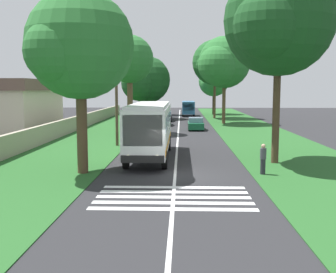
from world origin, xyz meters
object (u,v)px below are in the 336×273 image
(roadside_tree_left_1, at_px, (145,81))
(roadside_tree_right_0, at_px, (223,64))
(roadside_tree_left_0, at_px, (150,74))
(roadside_tree_right_1, at_px, (214,64))
(trailing_car_0, at_px, (196,124))
(trailing_car_2, at_px, (166,117))
(utility_pole, at_px, (116,91))
(trailing_car_1, at_px, (164,120))
(roadside_tree_left_2, at_px, (129,61))
(coach_bus, at_px, (150,127))
(roadside_tree_right_3, at_px, (276,24))
(roadside_building, at_px, (11,106))
(trailing_minibus_0, at_px, (188,107))
(roadside_tree_left_3, at_px, (78,48))
(roadside_tree_right_2, at_px, (213,82))
(pedestrian, at_px, (263,159))

(roadside_tree_left_1, xyz_separation_m, roadside_tree_right_0, (-8.80, -11.12, 2.14))
(roadside_tree_left_0, distance_m, roadside_tree_right_1, 13.81)
(trailing_car_0, bearing_deg, trailing_car_2, 17.73)
(utility_pole, bearing_deg, trailing_car_1, -8.84)
(roadside_tree_left_0, height_order, roadside_tree_left_2, roadside_tree_left_0)
(coach_bus, height_order, roadside_tree_right_0, roadside_tree_right_0)
(coach_bus, xyz_separation_m, roadside_tree_right_0, (27.55, -7.59, 5.86))
(coach_bus, height_order, roadside_tree_left_2, roadside_tree_left_2)
(trailing_car_1, distance_m, roadside_tree_right_3, 29.22)
(roadside_building, bearing_deg, roadside_tree_left_2, -89.78)
(coach_bus, bearing_deg, trailing_car_1, 0.38)
(trailing_minibus_0, relative_size, roadside_tree_left_2, 0.59)
(coach_bus, height_order, trailing_minibus_0, coach_bus)
(roadside_tree_right_0, relative_size, roadside_building, 0.89)
(trailing_car_1, xyz_separation_m, roadside_tree_right_0, (2.43, -7.76, 7.34))
(roadside_tree_left_3, distance_m, roadside_tree_right_3, 12.12)
(trailing_minibus_0, xyz_separation_m, roadside_tree_left_0, (2.91, 6.82, 5.72))
(trailing_car_1, bearing_deg, trailing_car_0, -145.45)
(coach_bus, bearing_deg, roadside_tree_left_1, 5.55)
(trailing_car_0, distance_m, roadside_tree_left_2, 10.76)
(roadside_tree_right_1, distance_m, roadside_building, 32.85)
(coach_bus, relative_size, roadside_tree_right_1, 0.90)
(roadside_tree_right_0, height_order, roadside_building, roadside_tree_right_0)
(roadside_tree_right_0, xyz_separation_m, roadside_tree_right_3, (-29.31, -0.37, 0.72))
(roadside_tree_right_0, xyz_separation_m, utility_pole, (-21.85, 10.78, -3.48))
(roadside_tree_right_2, distance_m, roadside_tree_right_3, 49.88)
(roadside_tree_left_2, height_order, roadside_building, roadside_tree_left_2)
(roadside_tree_right_0, bearing_deg, trailing_car_2, 61.47)
(roadside_tree_right_0, bearing_deg, roadside_tree_right_2, -0.89)
(roadside_tree_right_2, xyz_separation_m, roadside_building, (-32.73, 23.96, -3.03))
(trailing_car_1, distance_m, roadside_tree_left_1, 12.82)
(trailing_car_1, bearing_deg, roadside_building, 121.69)
(coach_bus, xyz_separation_m, roadside_tree_left_0, (46.29, 3.50, 5.12))
(roadside_tree_left_0, relative_size, utility_pole, 1.18)
(roadside_tree_left_0, bearing_deg, roadside_building, 157.94)
(roadside_tree_left_1, xyz_separation_m, utility_pole, (-30.65, -0.34, -1.34))
(roadside_tree_right_2, distance_m, pedestrian, 53.74)
(trailing_minibus_0, xyz_separation_m, pedestrian, (-48.82, -3.33, -0.64))
(roadside_tree_left_3, distance_m, roadside_tree_right_0, 34.67)
(roadside_tree_right_3, relative_size, pedestrian, 7.25)
(trailing_car_0, bearing_deg, roadside_tree_left_1, 23.34)
(coach_bus, relative_size, roadside_building, 0.86)
(trailing_minibus_0, relative_size, roadside_tree_right_2, 0.68)
(roadside_building, bearing_deg, roadside_tree_left_1, -30.76)
(trailing_car_2, distance_m, roadside_building, 22.97)
(trailing_car_2, relative_size, utility_pole, 0.50)
(roadside_tree_left_1, bearing_deg, roadside_tree_right_2, -44.37)
(roadside_tree_right_0, relative_size, pedestrian, 6.89)
(coach_bus, relative_size, roadside_tree_left_2, 1.09)
(trailing_car_2, distance_m, roadside_tree_left_2, 18.10)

